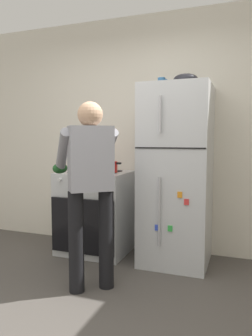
{
  "coord_description": "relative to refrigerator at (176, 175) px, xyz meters",
  "views": [
    {
      "loc": [
        1.06,
        -1.72,
        1.29
      ],
      "look_at": [
        -0.07,
        1.32,
        1.0
      ],
      "focal_mm": 34.53,
      "sensor_mm": 36.0,
      "label": 1
    }
  ],
  "objects": [
    {
      "name": "stove_range",
      "position": [
        -0.93,
        -0.01,
        -0.46
      ],
      "size": [
        0.76,
        0.67,
        0.93
      ],
      "color": "silver",
      "rests_on": "ground"
    },
    {
      "name": "pepper_mill",
      "position": [
        -1.23,
        0.2,
        0.1
      ],
      "size": [
        0.05,
        0.05,
        0.18
      ],
      "primitive_type": "cylinder",
      "color": "brown",
      "rests_on": "stove_range"
    },
    {
      "name": "refrigerator",
      "position": [
        0.0,
        0.0,
        0.0
      ],
      "size": [
        0.68,
        0.72,
        1.83
      ],
      "color": "silver",
      "rests_on": "ground"
    },
    {
      "name": "kitchen_wall_back",
      "position": [
        -0.4,
        0.38,
        0.43
      ],
      "size": [
        6.0,
        0.1,
        2.7
      ],
      "primitive_type": "cube",
      "color": "silver",
      "rests_on": "ground"
    },
    {
      "name": "red_pot",
      "position": [
        -0.77,
        -0.05,
        0.07
      ],
      "size": [
        0.34,
        0.24,
        0.12
      ],
      "color": "red",
      "rests_on": "stove_range"
    },
    {
      "name": "coffee_mug",
      "position": [
        -0.18,
        0.05,
        0.96
      ],
      "size": [
        0.11,
        0.08,
        0.1
      ],
      "color": "#2D6093",
      "rests_on": "refrigerator"
    },
    {
      "name": "person_cook",
      "position": [
        -0.57,
        -0.84,
        0.05
      ],
      "size": [
        0.7,
        0.76,
        1.6
      ],
      "color": "black",
      "rests_on": "ground"
    },
    {
      "name": "mixing_bowl",
      "position": [
        0.08,
        0.0,
        0.97
      ],
      "size": [
        0.24,
        0.24,
        0.11
      ],
      "primitive_type": "ellipsoid",
      "color": "black",
      "rests_on": "refrigerator"
    }
  ]
}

